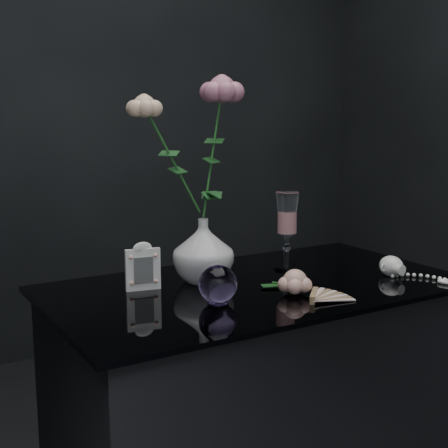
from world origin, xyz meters
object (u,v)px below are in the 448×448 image
loose_rose (295,282)px  pearl_jar (391,265)px  wine_glass (287,231)px  paperweight (218,284)px  picture_frame (143,266)px  vase (203,250)px

loose_rose → pearl_jar: size_ratio=0.89×
wine_glass → paperweight: size_ratio=2.40×
picture_frame → paperweight: bearing=-50.5°
picture_frame → wine_glass: bearing=9.5°
picture_frame → paperweight: (0.10, -0.19, -0.02)m
paperweight → wine_glass: bearing=28.7°
loose_rose → wine_glass: bearing=42.7°
loose_rose → pearl_jar: loose_rose is taller
loose_rose → paperweight: bearing=155.1°
paperweight → picture_frame: bearing=118.6°
picture_frame → pearl_jar: (0.62, -0.21, -0.03)m
picture_frame → loose_rose: size_ratio=0.67×
vase → wine_glass: bearing=-0.1°
vase → wine_glass: wine_glass is taller
wine_glass → loose_rose: wine_glass is taller
vase → paperweight: 0.19m
loose_rose → pearl_jar: (0.32, 0.01, -0.00)m
vase → loose_rose: 0.26m
wine_glass → picture_frame: (-0.43, 0.01, -0.05)m
wine_glass → pearl_jar: wine_glass is taller
vase → loose_rose: bearing=-57.4°
vase → wine_glass: size_ratio=0.76×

